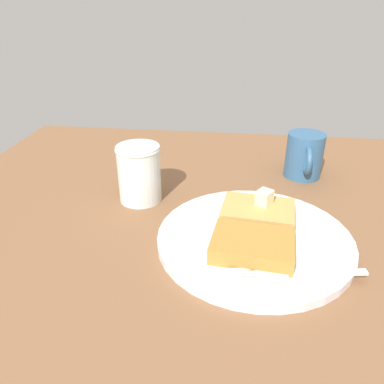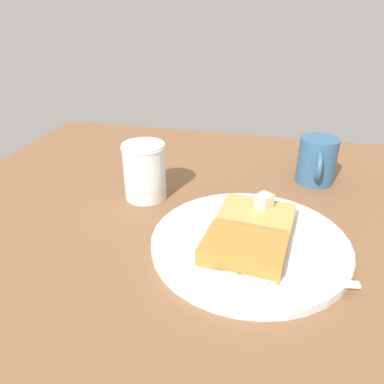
% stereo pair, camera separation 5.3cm
% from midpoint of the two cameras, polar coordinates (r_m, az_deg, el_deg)
% --- Properties ---
extents(table_surface, '(0.90, 0.90, 0.03)m').
position_cam_midpoint_polar(table_surface, '(0.52, 4.03, -8.70)').
color(table_surface, brown).
rests_on(table_surface, ground).
extents(plate, '(0.26, 0.26, 0.01)m').
position_cam_midpoint_polar(plate, '(0.50, 11.81, -7.65)').
color(plate, silver).
rests_on(plate, table_surface).
extents(toast_slice_left, '(0.08, 0.11, 0.02)m').
position_cam_midpoint_polar(toast_slice_left, '(0.53, 12.68, -3.85)').
color(toast_slice_left, tan).
rests_on(toast_slice_left, plate).
extents(toast_slice_middle, '(0.08, 0.11, 0.02)m').
position_cam_midpoint_polar(toast_slice_middle, '(0.46, 11.20, -8.68)').
color(toast_slice_middle, '#A67A32').
rests_on(toast_slice_middle, plate).
extents(butter_pat_primary, '(0.03, 0.03, 0.02)m').
position_cam_midpoint_polar(butter_pat_primary, '(0.53, 13.81, -1.48)').
color(butter_pat_primary, beige).
rests_on(butter_pat_primary, toast_slice_left).
extents(fork, '(0.04, 0.16, 0.00)m').
position_cam_midpoint_polar(fork, '(0.44, 16.21, -12.94)').
color(fork, silver).
rests_on(fork, plate).
extents(syrup_jar, '(0.07, 0.07, 0.09)m').
position_cam_midpoint_polar(syrup_jar, '(0.60, -4.68, 2.74)').
color(syrup_jar, '#5B2510').
rests_on(syrup_jar, table_surface).
extents(coffee_mug, '(0.09, 0.07, 0.08)m').
position_cam_midpoint_polar(coffee_mug, '(0.69, 20.63, 4.43)').
color(coffee_mug, '#335E86').
rests_on(coffee_mug, table_surface).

